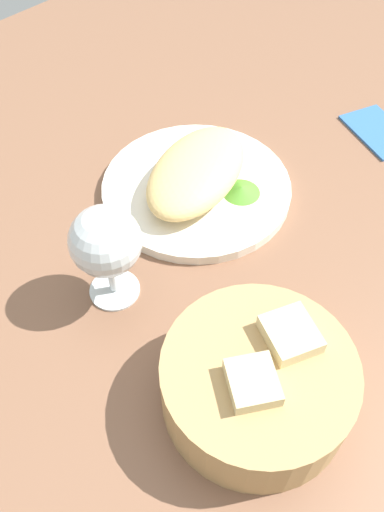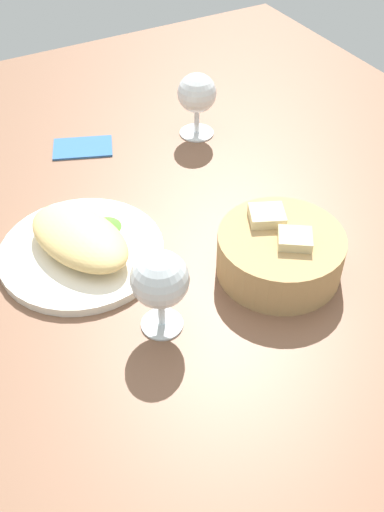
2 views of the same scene
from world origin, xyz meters
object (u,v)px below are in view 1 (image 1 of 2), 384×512
Objects in this scene: bread_basket at (258,381)px; folded_napkin at (380,131)px; wine_glass_near at (106,244)px; plate at (196,188)px.

bread_basket is 1.67× the size of folded_napkin.
folded_napkin is (-44.70, -13.57, -3.17)cm from bread_basket.
folded_napkin is at bearing -163.12° from bread_basket.
wine_glass_near is at bearing -86.28° from bread_basket.
bread_basket is (16.88, 24.38, 2.87)cm from plate.
bread_basket reaches higher than folded_napkin.
folded_napkin is (-27.82, 10.81, -0.30)cm from plate.
bread_basket is at bearing -51.61° from folded_napkin.
wine_glass_near is 47.10cm from folded_napkin.
plate is at bearing -166.03° from wine_glass_near.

